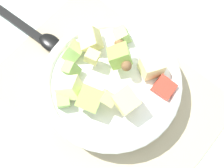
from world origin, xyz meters
The scene contains 4 objects.
ground_plane centered at (0.00, 0.00, 0.00)m, with size 2.40×2.40×0.00m, color silver.
placemat centered at (0.00, 0.00, 0.00)m, with size 0.44×0.31×0.01m, color tan.
salad_bowl centered at (0.00, -0.01, 0.04)m, with size 0.27×0.27×0.11m.
serving_spoon centered at (0.22, 0.01, 0.01)m, with size 0.25×0.04×0.01m.
Camera 1 is at (-0.12, 0.13, 0.57)m, focal length 46.70 mm.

